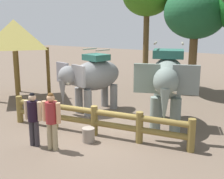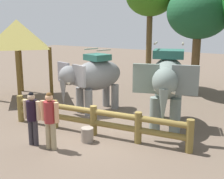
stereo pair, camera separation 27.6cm
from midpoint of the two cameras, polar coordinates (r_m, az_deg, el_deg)
ground_plane at (r=10.83m, az=-1.87°, el=-8.16°), size 60.00×60.00×0.00m
log_fence at (r=10.40m, az=-2.81°, el=-5.54°), size 6.86×0.95×1.05m
elephant_near_left at (r=12.89m, az=-2.91°, el=2.42°), size 2.16×3.30×2.76m
elephant_center at (r=11.09m, az=11.27°, el=1.64°), size 2.58×3.77×3.16m
tourist_woman_in_black at (r=9.71m, az=-14.28°, el=-4.75°), size 0.61×0.39×1.75m
tourist_man_in_blue at (r=9.27m, az=-10.98°, el=-5.18°), size 0.64×0.39×1.82m
thatched_shelter at (r=15.81m, az=-17.25°, el=10.01°), size 3.09×3.09×4.01m
tree_far_right at (r=16.72m, az=16.74°, el=13.86°), size 3.30×3.30×5.79m
feed_bucket at (r=9.96m, az=-3.98°, el=-8.65°), size 0.42×0.42×0.48m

